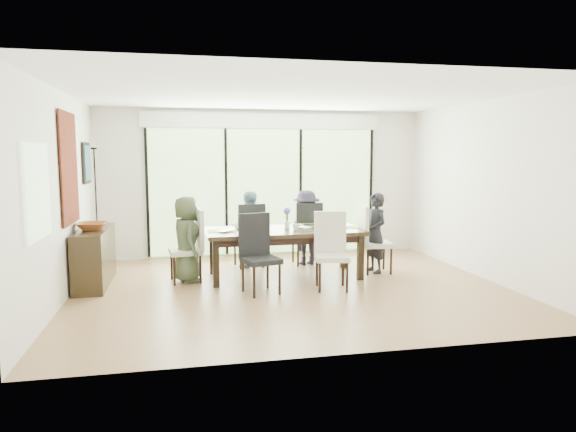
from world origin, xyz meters
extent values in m
cube|color=brown|center=(0.00, 0.00, -0.01)|extent=(6.00, 5.00, 0.01)
cube|color=white|center=(0.00, 0.00, 2.71)|extent=(6.00, 5.00, 0.01)
cube|color=silver|center=(0.00, 2.51, 1.35)|extent=(6.00, 0.02, 2.70)
cube|color=white|center=(0.00, -2.51, 1.35)|extent=(6.00, 0.02, 2.70)
cube|color=silver|center=(-3.01, 0.00, 1.35)|extent=(0.02, 5.00, 2.70)
cube|color=silver|center=(3.01, 0.00, 1.35)|extent=(0.02, 5.00, 2.70)
cube|color=#598C3F|center=(0.00, 2.47, 1.20)|extent=(4.20, 0.02, 2.30)
cube|color=white|center=(0.00, 2.46, 2.50)|extent=(4.40, 0.06, 0.28)
cube|color=black|center=(-2.10, 2.46, 1.20)|extent=(0.05, 0.04, 2.30)
cube|color=black|center=(-0.70, 2.46, 1.20)|extent=(0.05, 0.04, 2.30)
cube|color=black|center=(0.70, 2.46, 1.20)|extent=(0.05, 0.04, 2.30)
cube|color=black|center=(2.10, 2.46, 1.20)|extent=(0.05, 0.04, 2.30)
cube|color=#8CAD7F|center=(-2.97, -1.20, 1.50)|extent=(0.02, 0.90, 1.00)
cube|color=brown|center=(0.00, 3.40, -0.05)|extent=(6.00, 1.80, 0.10)
cube|color=brown|center=(0.00, 4.20, 0.55)|extent=(6.00, 0.08, 0.06)
sphere|color=#14380F|center=(-1.80, 5.20, 1.44)|extent=(3.20, 3.20, 3.20)
sphere|color=#14380F|center=(0.40, 5.80, 1.80)|extent=(4.00, 4.00, 4.00)
sphere|color=#14380F|center=(2.20, 5.00, 1.26)|extent=(2.80, 2.80, 2.80)
sphere|color=#14380F|center=(-0.60, 6.50, 1.62)|extent=(3.60, 3.60, 3.60)
cube|color=black|center=(0.03, 0.68, 0.71)|extent=(2.38, 1.09, 0.06)
cube|color=black|center=(0.03, 0.68, 0.62)|extent=(2.18, 0.89, 0.10)
cube|color=black|center=(-1.05, 0.25, 0.34)|extent=(0.09, 0.09, 0.68)
cube|color=black|center=(1.11, 0.25, 0.34)|extent=(0.09, 0.09, 0.68)
cube|color=black|center=(-1.05, 1.11, 0.34)|extent=(0.09, 0.09, 0.68)
cube|color=black|center=(1.11, 1.11, 0.34)|extent=(0.09, 0.09, 0.68)
imported|color=#3A462E|center=(-1.45, 0.68, 0.64)|extent=(0.48, 0.66, 1.28)
imported|color=black|center=(1.51, 0.68, 0.64)|extent=(0.49, 0.66, 1.28)
imported|color=#6F90A1|center=(-0.42, 1.51, 0.64)|extent=(0.64, 0.45, 1.28)
imported|color=black|center=(0.58, 1.51, 0.64)|extent=(0.65, 0.47, 1.28)
cube|color=#7EA33A|center=(-0.92, 0.68, 0.75)|extent=(0.44, 0.32, 0.01)
cube|color=olive|center=(0.98, 0.68, 0.75)|extent=(0.44, 0.32, 0.01)
cube|color=#8BC145|center=(-0.42, 1.08, 0.75)|extent=(0.44, 0.32, 0.01)
cube|color=#83AE3E|center=(0.58, 1.08, 0.75)|extent=(0.44, 0.32, 0.01)
cube|color=white|center=(-0.52, 0.38, 0.75)|extent=(0.44, 0.32, 0.01)
cube|color=black|center=(-0.32, 1.03, 0.75)|extent=(0.26, 0.18, 0.01)
cube|color=black|center=(0.53, 1.03, 0.75)|extent=(0.24, 0.17, 0.01)
cube|color=white|center=(0.73, 0.63, 0.74)|extent=(0.30, 0.22, 0.00)
cube|color=white|center=(-0.52, 0.38, 0.76)|extent=(0.26, 0.26, 0.02)
cube|color=#C57317|center=(-0.52, 0.38, 0.78)|extent=(0.20, 0.20, 0.01)
cylinder|color=silver|center=(0.08, 0.73, 0.80)|extent=(0.08, 0.08, 0.12)
cylinder|color=#337226|center=(0.08, 0.73, 0.92)|extent=(0.04, 0.04, 0.16)
sphere|color=#544BBB|center=(0.08, 0.73, 1.02)|extent=(0.11, 0.11, 0.11)
imported|color=silver|center=(-0.82, 0.58, 0.76)|extent=(0.38, 0.38, 0.03)
imported|color=white|center=(-0.67, 0.83, 0.79)|extent=(0.16, 0.16, 0.10)
imported|color=white|center=(0.18, 0.58, 0.79)|extent=(0.14, 0.14, 0.09)
imported|color=white|center=(0.83, 0.78, 0.79)|extent=(0.15, 0.15, 0.10)
imported|color=white|center=(0.28, 0.73, 0.75)|extent=(0.25, 0.27, 0.02)
cube|color=black|center=(-2.76, 0.78, 0.41)|extent=(0.41, 1.45, 0.82)
imported|color=brown|center=(-2.76, 0.68, 0.87)|extent=(0.43, 0.43, 0.11)
cylinder|color=black|center=(-2.76, 1.13, 0.84)|extent=(0.09, 0.09, 0.04)
cylinder|color=black|center=(-2.76, 1.13, 1.41)|extent=(0.02, 0.02, 1.14)
cylinder|color=black|center=(-2.76, 1.13, 1.97)|extent=(0.09, 0.09, 0.03)
cylinder|color=silver|center=(-2.76, 1.13, 2.03)|extent=(0.03, 0.03, 0.09)
cube|color=maroon|center=(-2.97, 0.40, 1.70)|extent=(0.02, 1.00, 1.50)
cube|color=black|center=(-2.97, 1.70, 1.75)|extent=(0.03, 0.55, 0.65)
cube|color=#1B4D57|center=(-2.95, 1.70, 1.75)|extent=(0.01, 0.45, 0.55)
camera|label=1|loc=(-1.49, -6.96, 1.88)|focal=32.00mm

